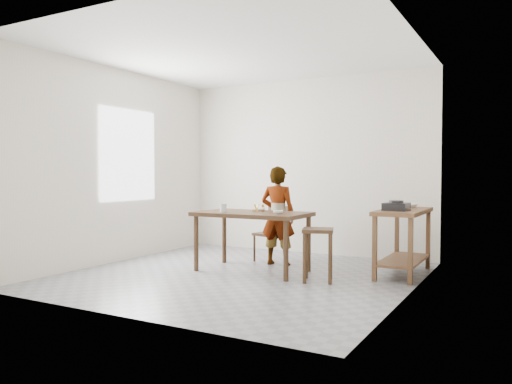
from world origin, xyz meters
The scene contains 17 objects.
floor centered at (0.00, 0.00, -0.02)m, with size 4.00×4.00×0.04m, color gray.
ceiling centered at (0.00, 0.00, 2.72)m, with size 4.00×4.00×0.04m, color white.
wall_back centered at (0.00, 2.02, 1.35)m, with size 4.00×0.04×2.70m, color silver.
wall_front centered at (0.00, -2.02, 1.35)m, with size 4.00×0.04×2.70m, color silver.
wall_left centered at (-2.02, 0.00, 1.35)m, with size 0.04×4.00×2.70m, color silver.
wall_right centered at (2.02, 0.00, 1.35)m, with size 0.04×4.00×2.70m, color silver.
window_pane centered at (-1.97, 0.20, 1.50)m, with size 0.02×1.10×1.30m, color white.
dining_table centered at (0.00, 0.30, 0.38)m, with size 1.40×0.80×0.75m, color #392515, non-canonical shape.
prep_counter centered at (1.72, 1.00, 0.40)m, with size 0.50×1.20×0.80m, color brown, non-canonical shape.
child centered at (0.09, 0.85, 0.67)m, with size 0.49×0.32×1.33m, color silver.
dining_chair centered at (-0.12, 1.04, 0.39)m, with size 0.38×0.38×0.78m, color #392515, non-canonical shape.
stool centered at (0.95, 0.14, 0.30)m, with size 0.34×0.34×0.61m, color #392515, non-canonical shape.
glass_tumbler centered at (-0.32, 0.13, 0.80)m, with size 0.09×0.09×0.11m, color silver.
small_bowl centered at (0.41, 0.22, 0.77)m, with size 0.13×0.13×0.04m, color white.
banana centered at (0.01, 0.44, 0.78)m, with size 0.19×0.13×0.07m, color #F1D853, non-canonical shape.
serving_bowl centered at (1.72, 1.32, 0.83)m, with size 0.21×0.21×0.05m, color white.
gas_burner centered at (1.69, 0.75, 0.85)m, with size 0.28×0.28×0.09m, color black.
Camera 1 is at (3.08, -5.17, 1.24)m, focal length 35.00 mm.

